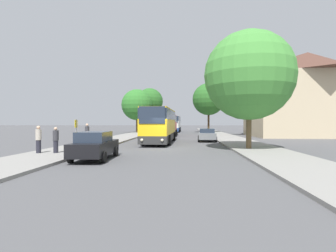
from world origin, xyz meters
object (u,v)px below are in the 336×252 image
object	(u,v)px
bus_front	(160,125)
tree_right_near	(249,76)
pedestrian_waiting_near	(56,140)
tree_right_mid	(209,99)
bus_middle	(168,125)
parked_car_left_curb	(95,145)
pedestrian_walking_back	(39,139)
bus_stop_sign	(76,130)
bus_rear	(174,123)
tree_left_near	(137,105)
pedestrian_waiting_far	(87,134)
parked_car_right_near	(207,135)
tree_left_far	(150,102)

from	to	relation	value
bus_front	tree_right_near	size ratio (longest dim) A/B	1.26
pedestrian_waiting_near	tree_right_mid	world-z (taller)	tree_right_mid
bus_middle	pedestrian_waiting_near	xyz separation A→B (m)	(-5.73, -25.34, -0.74)
bus_front	tree_right_mid	bearing A→B (deg)	75.87
parked_car_left_curb	pedestrian_walking_back	size ratio (longest dim) A/B	2.53
bus_stop_sign	pedestrian_waiting_near	size ratio (longest dim) A/B	1.33
bus_rear	parked_car_left_curb	size ratio (longest dim) A/B	2.55
tree_left_near	parked_car_left_curb	bearing A→B (deg)	-83.33
parked_car_left_curb	pedestrian_waiting_far	xyz separation A→B (m)	(-3.22, 7.21, 0.28)
bus_middle	pedestrian_waiting_far	world-z (taller)	bus_middle
bus_front	tree_left_near	distance (m)	24.38
tree_right_near	parked_car_left_curb	bearing A→B (deg)	-150.88
bus_rear	parked_car_left_curb	xyz separation A→B (m)	(-2.72, -42.49, -1.02)
tree_right_mid	bus_front	bearing A→B (deg)	-105.61
bus_middle	bus_stop_sign	size ratio (longest dim) A/B	4.74
parked_car_right_near	tree_left_near	distance (m)	24.48
bus_stop_sign	pedestrian_waiting_far	bearing A→B (deg)	89.17
pedestrian_waiting_near	tree_right_mid	bearing A→B (deg)	-73.14
tree_left_far	pedestrian_waiting_far	bearing A→B (deg)	-91.81
bus_rear	bus_stop_sign	size ratio (longest dim) A/B	5.12
bus_rear	tree_right_near	xyz separation A→B (m)	(7.29, -36.92, 3.84)
tree_left_near	bus_middle	bearing A→B (deg)	-51.59
tree_left_far	tree_right_near	xyz separation A→B (m)	(12.21, -33.81, -0.75)
parked_car_left_curb	pedestrian_waiting_far	bearing A→B (deg)	111.96
bus_front	tree_left_near	bearing A→B (deg)	107.66
tree_left_far	bus_rear	bearing A→B (deg)	32.24
pedestrian_waiting_near	tree_left_near	distance (m)	34.04
pedestrian_walking_back	tree_left_far	bearing A→B (deg)	110.69
pedestrian_walking_back	tree_left_near	xyz separation A→B (m)	(0.15, 33.89, 4.46)
bus_stop_sign	tree_right_near	distance (m)	13.90
pedestrian_walking_back	tree_left_near	world-z (taller)	tree_left_near
pedestrian_waiting_near	tree_left_far	world-z (taller)	tree_left_far
bus_front	pedestrian_walking_back	bearing A→B (deg)	-121.12
pedestrian_waiting_far	tree_right_mid	xyz separation A→B (m)	(13.09, 31.31, 5.65)
parked_car_right_near	tree_left_far	distance (m)	27.27
bus_middle	tree_right_mid	distance (m)	14.47
parked_car_left_curb	tree_left_far	xyz separation A→B (m)	(-2.20, 39.39, 5.60)
bus_front	bus_stop_sign	size ratio (longest dim) A/B	5.05
pedestrian_waiting_near	tree_left_near	xyz separation A→B (m)	(-0.92, 33.72, 4.51)
pedestrian_waiting_near	tree_left_far	size ratio (longest dim) A/B	0.19
bus_middle	tree_left_far	size ratio (longest dim) A/B	1.17
parked_car_right_near	pedestrian_walking_back	xyz separation A→B (m)	(-11.90, -12.95, 0.30)
pedestrian_waiting_far	parked_car_left_curb	bearing A→B (deg)	-149.52
bus_rear	parked_car_right_near	distance (m)	28.36
bus_rear	bus_stop_sign	xyz separation A→B (m)	(-5.97, -37.48, -0.30)
bus_front	pedestrian_waiting_far	world-z (taller)	bus_front
bus_middle	pedestrian_walking_back	bearing A→B (deg)	-105.65
parked_car_right_near	tree_left_far	world-z (taller)	tree_left_far
tree_right_mid	bus_stop_sign	bearing A→B (deg)	-111.39
tree_right_mid	bus_rear	bearing A→B (deg)	150.99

